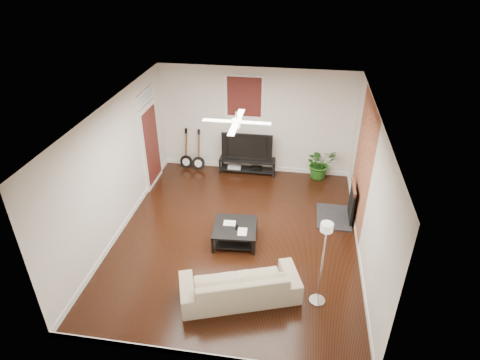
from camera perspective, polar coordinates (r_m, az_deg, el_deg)
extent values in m
cube|color=black|center=(8.80, -0.41, -7.79)|extent=(5.00, 6.00, 0.01)
cube|color=white|center=(7.40, -0.49, 9.52)|extent=(5.00, 6.00, 0.01)
cube|color=silver|center=(10.68, 2.21, 8.15)|extent=(5.00, 0.01, 2.80)
cube|color=silver|center=(5.67, -5.59, -15.14)|extent=(5.00, 0.01, 2.80)
cube|color=silver|center=(8.72, -16.88, 1.41)|extent=(0.01, 6.00, 2.80)
cube|color=silver|center=(8.04, 17.42, -1.30)|extent=(0.01, 6.00, 2.80)
cube|color=brown|center=(8.90, 16.66, 2.05)|extent=(0.02, 2.20, 2.80)
cube|color=black|center=(9.33, 14.08, -2.89)|extent=(0.80, 1.10, 0.92)
cube|color=#3F1111|center=(10.49, 0.59, 10.97)|extent=(1.00, 0.06, 1.30)
cube|color=white|center=(10.32, -12.33, 5.73)|extent=(0.08, 1.00, 2.50)
cube|color=black|center=(11.01, 1.03, 2.02)|extent=(1.48, 0.39, 0.41)
imported|color=black|center=(10.76, 1.07, 4.83)|extent=(1.32, 0.17, 0.76)
cube|color=black|center=(8.56, -0.69, -7.45)|extent=(0.94, 0.94, 0.37)
imported|color=tan|center=(7.32, -0.04, -14.20)|extent=(2.21, 1.43, 0.60)
imported|color=#215819|center=(10.88, 11.05, 2.33)|extent=(0.96, 0.90, 0.84)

